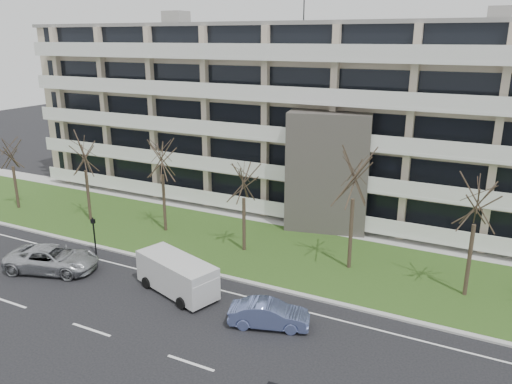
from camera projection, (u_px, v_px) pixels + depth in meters
The scene contains 16 objects.
ground at pixel (191, 363), 22.62m from camera, with size 160.00×160.00×0.00m, color black.
grass_verge at pixel (298, 255), 33.70m from camera, with size 90.00×10.00×0.06m, color #2F511B.
curb at pixel (267, 287), 29.43m from camera, with size 90.00×0.35×0.12m, color #B2B2AD.
sidewalk at pixel (325, 229), 38.39m from camera, with size 90.00×2.00×0.08m, color #B2B2AD.
lane_edge_line at pixel (255, 299), 28.16m from camera, with size 90.00×0.12×0.01m, color white.
apartment_building at pixel (356, 118), 41.96m from camera, with size 60.50×15.10×18.75m.
silver_pickup at pixel (52, 259), 31.38m from camera, with size 2.64×5.73×1.59m, color #B0B2B7.
blue_sedan at pixel (269, 314), 25.34m from camera, with size 1.43×4.09×1.35m, color #6B7BB9.
white_van at pixel (177, 273), 28.53m from camera, with size 5.69×3.53×2.07m.
pedestrian_signal at pixel (94, 231), 33.41m from camera, with size 0.27×0.23×2.68m.
tree_0 at pixel (10, 150), 41.57m from camera, with size 3.32×3.32×6.64m.
tree_1 at pixel (84, 150), 38.56m from camera, with size 3.70×3.70×7.41m.
tree_2 at pixel (161, 152), 36.24m from camera, with size 3.97×3.97×7.93m.
tree_3 at pixel (244, 177), 33.01m from camera, with size 3.40×3.40×6.80m.
tree_4 at pixel (355, 170), 30.01m from camera, with size 4.16×4.16×8.32m.
tree_5 at pixel (478, 195), 26.77m from camera, with size 3.87×3.87×7.73m.
Camera 1 is at (11.31, -15.90, 14.15)m, focal length 35.00 mm.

